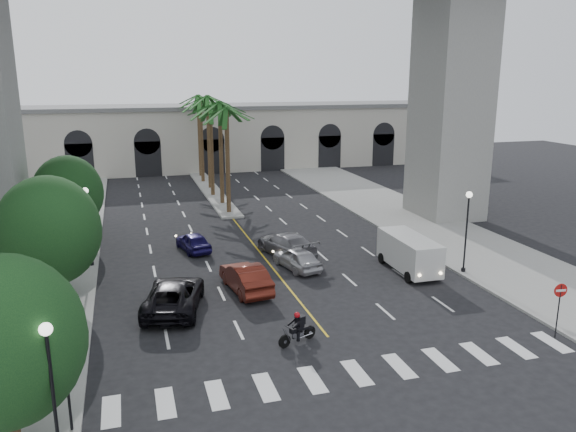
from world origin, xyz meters
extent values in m
plane|color=black|center=(0.00, 0.00, 0.00)|extent=(140.00, 140.00, 0.00)
cube|color=gray|center=(-15.00, 15.00, 0.07)|extent=(8.00, 100.00, 0.15)
cube|color=gray|center=(15.00, 15.00, 0.07)|extent=(8.00, 100.00, 0.15)
cube|color=gray|center=(0.00, 38.00, 0.10)|extent=(2.00, 24.00, 0.20)
cube|color=beige|center=(0.00, 55.00, 4.00)|extent=(70.00, 10.00, 8.00)
cube|color=slate|center=(0.00, 55.00, 8.25)|extent=(71.00, 10.50, 0.50)
cube|color=gray|center=(18.50, 22.00, 10.40)|extent=(5.00, 6.00, 20.80)
cylinder|color=#47331E|center=(0.00, 28.00, 4.75)|extent=(0.40, 0.40, 9.50)
cylinder|color=#47331E|center=(0.10, 32.00, 4.90)|extent=(0.40, 0.40, 9.80)
cylinder|color=#47331E|center=(-0.20, 36.00, 4.65)|extent=(0.40, 0.40, 9.30)
cylinder|color=#47331E|center=(0.15, 40.00, 5.05)|extent=(0.40, 0.40, 10.10)
cylinder|color=#47331E|center=(-0.10, 44.00, 4.80)|extent=(0.40, 0.40, 9.60)
cylinder|color=#47331E|center=(0.20, 48.00, 4.95)|extent=(0.40, 0.40, 9.90)
cylinder|color=#382616|center=(-13.00, -3.00, 1.17)|extent=(0.36, 0.36, 2.34)
ellipsoid|color=black|center=(-13.00, -3.00, 4.03)|extent=(5.20, 5.20, 5.72)
cylinder|color=#382616|center=(-13.00, 10.00, 1.22)|extent=(0.36, 0.36, 2.45)
ellipsoid|color=black|center=(-13.00, 10.00, 4.22)|extent=(5.44, 5.44, 5.98)
cylinder|color=#382616|center=(-13.00, 22.00, 1.13)|extent=(0.36, 0.36, 2.27)
ellipsoid|color=black|center=(-13.00, 22.00, 3.91)|extent=(5.04, 5.04, 5.54)
cylinder|color=black|center=(-11.40, -5.00, 2.60)|extent=(0.11, 0.11, 5.00)
sphere|color=white|center=(-11.40, -5.00, 5.15)|extent=(0.40, 0.40, 0.40)
cylinder|color=black|center=(-11.40, 16.00, 0.18)|extent=(0.28, 0.28, 0.36)
cylinder|color=black|center=(-11.40, 16.00, 2.60)|extent=(0.11, 0.11, 5.00)
sphere|color=white|center=(-11.40, 16.00, 5.15)|extent=(0.40, 0.40, 0.40)
cylinder|color=black|center=(11.40, 8.00, 0.18)|extent=(0.28, 0.28, 0.36)
cylinder|color=black|center=(11.40, 8.00, 2.60)|extent=(0.11, 0.11, 5.00)
sphere|color=white|center=(11.40, 8.00, 5.15)|extent=(0.40, 0.40, 0.40)
cylinder|color=black|center=(-11.30, -2.50, 1.75)|extent=(0.10, 0.10, 3.50)
cube|color=black|center=(-11.30, -2.50, 3.25)|extent=(0.25, 0.18, 0.80)
cylinder|color=black|center=(-11.30, 1.50, 1.75)|extent=(0.10, 0.10, 3.50)
cube|color=black|center=(-11.30, 1.50, 3.25)|extent=(0.25, 0.18, 0.80)
cylinder|color=black|center=(-2.33, 1.55, 0.32)|extent=(0.63, 0.34, 0.64)
cylinder|color=black|center=(-0.90, 2.13, 0.32)|extent=(0.63, 0.34, 0.64)
cube|color=silver|center=(-1.57, 1.86, 0.41)|extent=(0.51, 0.44, 0.28)
cube|color=black|center=(-1.71, 1.80, 0.71)|extent=(0.63, 0.44, 0.21)
cube|color=black|center=(-1.27, 1.98, 0.66)|extent=(0.54, 0.42, 0.13)
cylinder|color=black|center=(-2.11, 1.63, 0.94)|extent=(0.25, 0.56, 0.03)
cube|color=black|center=(-1.50, 1.89, 1.07)|extent=(0.41, 0.48, 0.56)
cube|color=black|center=(-1.34, 1.95, 1.12)|extent=(0.26, 0.35, 0.41)
sphere|color=#AF0B13|center=(-1.63, 1.83, 1.43)|extent=(0.28, 0.28, 0.28)
imported|color=#B0AFB4|center=(1.50, 11.91, 0.72)|extent=(2.61, 4.51, 1.44)
imported|color=#541910|center=(-2.54, 9.05, 0.83)|extent=(2.38, 5.20, 1.65)
imported|color=black|center=(-6.82, 7.43, 0.83)|extent=(4.15, 6.50, 1.67)
imported|color=slate|center=(1.63, 14.75, 0.83)|extent=(3.60, 6.09, 1.66)
imported|color=#181150|center=(-4.51, 17.68, 0.69)|extent=(2.45, 4.30, 1.38)
cube|color=silver|center=(8.25, 9.41, 1.31)|extent=(2.09, 5.46, 2.01)
cube|color=black|center=(8.22, 6.84, 1.56)|extent=(1.86, 0.28, 0.85)
cylinder|color=black|center=(7.27, 7.51, 0.35)|extent=(0.29, 0.71, 0.70)
cylinder|color=black|center=(9.18, 7.48, 0.35)|extent=(0.29, 0.71, 0.70)
cylinder|color=black|center=(7.33, 11.33, 0.35)|extent=(0.29, 0.71, 0.70)
cylinder|color=black|center=(9.24, 11.30, 0.35)|extent=(0.29, 0.71, 0.70)
imported|color=black|center=(-12.49, 4.81, 0.96)|extent=(0.70, 0.63, 1.62)
imported|color=black|center=(-13.87, 3.89, 0.94)|extent=(0.90, 0.79, 1.57)
cylinder|color=black|center=(10.50, -1.12, 1.35)|extent=(0.06, 0.06, 2.71)
cylinder|color=#A20E0B|center=(10.50, -1.12, 2.42)|extent=(0.68, 0.11, 0.68)
cube|color=silver|center=(10.50, -1.12, 2.42)|extent=(0.52, 0.08, 0.11)
camera|label=1|loc=(-8.89, -21.30, 12.27)|focal=35.00mm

